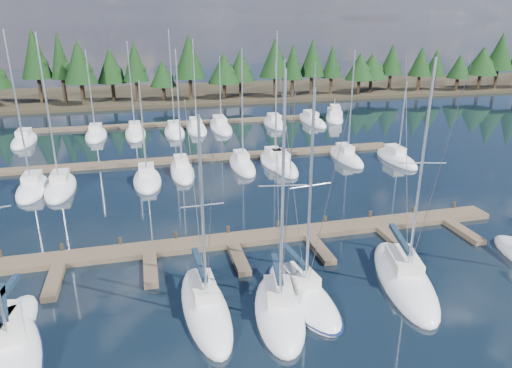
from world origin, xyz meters
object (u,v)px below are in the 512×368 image
object	(u,v)px
motor_yacht_right	(334,117)
front_sailboat_2	(205,307)
front_sailboat_3	(279,310)
front_sailboat_4	(302,294)
front_sailboat_1	(11,349)
main_dock	(232,244)
front_sailboat_5	(404,278)

from	to	relation	value
motor_yacht_right	front_sailboat_2	bearing A→B (deg)	-120.88
motor_yacht_right	front_sailboat_3	bearing A→B (deg)	-116.50
front_sailboat_4	front_sailboat_2	bearing A→B (deg)	178.19
front_sailboat_1	front_sailboat_3	xyz separation A→B (m)	(14.00, -0.18, 0.01)
front_sailboat_2	motor_yacht_right	size ratio (longest dim) A/B	1.45
front_sailboat_3	front_sailboat_4	size ratio (longest dim) A/B	1.08
main_dock	front_sailboat_4	size ratio (longest dim) A/B	3.27
main_dock	front_sailboat_3	world-z (taller)	front_sailboat_3
front_sailboat_3	front_sailboat_5	xyz separation A→B (m)	(8.77, 1.38, -0.02)
motor_yacht_right	front_sailboat_4	bearing A→B (deg)	-115.32
front_sailboat_1	motor_yacht_right	world-z (taller)	front_sailboat_1
motor_yacht_right	front_sailboat_1	bearing A→B (deg)	-128.23
front_sailboat_4	motor_yacht_right	size ratio (longest dim) A/B	1.58
front_sailboat_1	front_sailboat_4	size ratio (longest dim) A/B	1.08
main_dock	front_sailboat_1	bearing A→B (deg)	-146.65
front_sailboat_2	front_sailboat_5	size ratio (longest dim) A/B	0.83
main_dock	front_sailboat_4	world-z (taller)	front_sailboat_4
front_sailboat_1	front_sailboat_2	world-z (taller)	front_sailboat_1
main_dock	front_sailboat_4	distance (m)	8.06
front_sailboat_4	motor_yacht_right	bearing A→B (deg)	64.68
main_dock	motor_yacht_right	bearing A→B (deg)	57.72
front_sailboat_3	front_sailboat_4	bearing A→B (deg)	33.32
front_sailboat_5	main_dock	bearing A→B (deg)	142.89
front_sailboat_5	motor_yacht_right	distance (m)	50.05
front_sailboat_2	motor_yacht_right	xyz separation A→B (m)	(28.43, 47.55, 0.17)
front_sailboat_3	motor_yacht_right	size ratio (longest dim) A/B	1.70
front_sailboat_4	motor_yacht_right	world-z (taller)	front_sailboat_4
front_sailboat_4	motor_yacht_right	distance (m)	52.81
main_dock	motor_yacht_right	world-z (taller)	motor_yacht_right
front_sailboat_1	front_sailboat_4	distance (m)	15.85
front_sailboat_3	front_sailboat_4	xyz separation A→B (m)	(1.81, 1.19, -0.02)
main_dock	front_sailboat_2	world-z (taller)	front_sailboat_2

